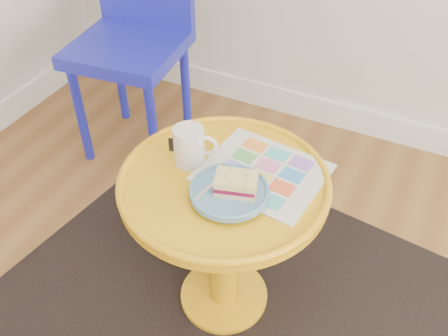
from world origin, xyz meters
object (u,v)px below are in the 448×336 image
at_px(chair, 135,26).
at_px(plate, 229,192).
at_px(mug, 190,145).
at_px(side_table, 224,219).
at_px(newspaper, 263,172).

xyz_separation_m(chair, plate, (0.72, -0.67, 0.01)).
xyz_separation_m(mug, plate, (0.15, -0.08, -0.04)).
bearing_deg(side_table, newspaper, 40.94).
bearing_deg(chair, side_table, -48.44).
distance_m(side_table, plate, 0.17).
xyz_separation_m(chair, newspaper, (0.76, -0.55, -0.00)).
xyz_separation_m(side_table, plate, (0.04, -0.05, 0.16)).
bearing_deg(mug, side_table, -32.77).
distance_m(chair, newspaper, 0.94).
height_order(newspaper, plate, plate).
height_order(side_table, newspaper, newspaper).
relative_size(newspaper, plate, 1.57).
bearing_deg(plate, newspaper, 72.00).
bearing_deg(mug, newspaper, -7.01).
bearing_deg(plate, mug, 152.54).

